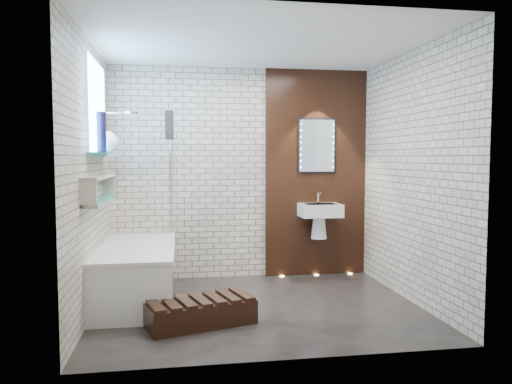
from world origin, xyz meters
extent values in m
plane|color=black|center=(0.00, 0.00, 0.00)|extent=(3.20, 3.20, 0.00)
cube|color=#B5A390|center=(0.00, 1.30, 1.30)|extent=(3.20, 0.04, 2.60)
cube|color=#B5A390|center=(0.00, -1.30, 1.30)|extent=(3.20, 0.04, 2.60)
cube|color=#B5A390|center=(-1.60, 0.00, 1.30)|extent=(0.04, 2.60, 2.60)
cube|color=#B5A390|center=(1.60, 0.00, 1.30)|extent=(0.04, 2.60, 2.60)
plane|color=white|center=(0.00, 0.00, 2.60)|extent=(3.20, 3.20, 0.00)
cube|color=black|center=(0.95, 1.27, 1.30)|extent=(1.30, 0.06, 2.60)
cube|color=#7FADE0|center=(-1.59, 0.35, 2.00)|extent=(0.03, 1.00, 0.90)
cube|color=teal|center=(-1.51, 0.35, 1.53)|extent=(0.18, 1.00, 0.04)
cube|color=teal|center=(-1.53, 0.15, 1.08)|extent=(0.14, 1.30, 0.03)
cube|color=#B2A899|center=(-1.53, 0.15, 1.32)|extent=(0.14, 1.30, 0.03)
cube|color=#B2A899|center=(-1.53, -0.48, 1.20)|extent=(0.14, 0.03, 0.26)
cube|color=#B2A899|center=(-1.53, 0.79, 1.20)|extent=(0.14, 0.03, 0.26)
cube|color=white|center=(-1.23, 0.45, 0.28)|extent=(0.75, 1.70, 0.55)
cube|color=white|center=(-1.23, 0.45, 0.57)|extent=(0.79, 1.74, 0.03)
cylinder|color=silver|center=(-1.08, 1.18, 0.64)|extent=(0.04, 0.04, 0.12)
cube|color=white|center=(-0.87, 0.89, 1.28)|extent=(0.01, 0.78, 1.40)
cube|color=black|center=(-0.87, 0.65, 1.85)|extent=(0.09, 0.23, 0.30)
cylinder|color=silver|center=(-1.30, 0.95, 2.00)|extent=(0.18, 0.18, 0.02)
cube|color=white|center=(0.95, 1.06, 0.85)|extent=(0.50, 0.36, 0.16)
cone|color=white|center=(0.95, 1.11, 0.63)|extent=(0.20, 0.20, 0.28)
cylinder|color=silver|center=(0.95, 1.16, 1.00)|extent=(0.03, 0.03, 0.14)
cube|color=black|center=(0.95, 1.24, 1.65)|extent=(0.50, 0.02, 0.70)
cube|color=silver|center=(0.95, 1.23, 1.65)|extent=(0.45, 0.01, 0.65)
cube|color=black|center=(-0.60, -0.42, 0.11)|extent=(1.04, 0.68, 0.21)
cylinder|color=maroon|center=(-1.53, -0.33, 1.16)|extent=(0.05, 0.05, 0.12)
cylinder|color=#954B16|center=(-1.53, -0.23, 1.15)|extent=(0.05, 0.05, 0.10)
sphere|color=white|center=(-1.50, 0.47, 1.66)|extent=(0.22, 0.22, 0.22)
cylinder|color=#131234|center=(-1.50, 0.10, 1.74)|extent=(0.09, 0.09, 0.38)
cylinder|color=#FFD899|center=(0.50, 1.20, 0.01)|extent=(0.06, 0.06, 0.01)
cylinder|color=#FFD899|center=(0.95, 1.20, 0.01)|extent=(0.06, 0.06, 0.01)
cylinder|color=#FFD899|center=(1.40, 1.20, 0.01)|extent=(0.06, 0.06, 0.01)
camera|label=1|loc=(-0.78, -4.75, 1.50)|focal=34.27mm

